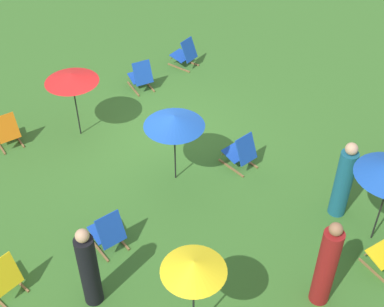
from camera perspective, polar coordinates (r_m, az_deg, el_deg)
name	(u,v)px	position (r m, az deg, el deg)	size (l,w,h in m)	color
ground_plane	(160,144)	(12.05, -3.54, 1.02)	(40.00, 40.00, 0.00)	#386B28
deckchair_0	(141,76)	(13.83, -5.59, 8.37)	(0.61, 0.83, 0.83)	olive
deckchair_3	(185,54)	(14.79, -0.78, 10.78)	(0.66, 0.86, 0.83)	olive
deckchair_5	(108,232)	(9.70, -9.17, -8.43)	(0.49, 0.77, 0.83)	olive
deckchair_6	(6,131)	(12.54, -19.59, 2.31)	(0.53, 0.79, 0.83)	olive
deckchair_7	(241,152)	(11.27, 5.35, 0.11)	(0.51, 0.78, 0.83)	olive
deckchair_10	(2,277)	(9.50, -20.03, -12.50)	(0.61, 0.84, 0.83)	olive
umbrella_1	(174,121)	(10.22, -1.96, 3.61)	(1.22, 1.22, 1.63)	black
umbrella_2	(194,266)	(7.46, 0.18, -12.21)	(0.96, 0.96, 1.75)	black
umbrella_3	(71,78)	(11.78, -13.02, 8.06)	(1.19, 1.19, 1.63)	black
person_1	(326,266)	(8.73, 14.44, -11.77)	(0.46, 0.46, 1.82)	maroon
person_2	(343,181)	(10.28, 16.18, -2.95)	(0.47, 0.47, 1.72)	#195972
person_3	(89,269)	(8.66, -11.19, -12.23)	(0.43, 0.43, 1.69)	black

